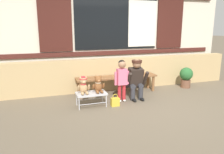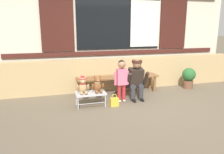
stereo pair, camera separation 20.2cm
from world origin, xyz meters
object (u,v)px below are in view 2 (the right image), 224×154
at_px(wooden_bench_long, 118,79).
at_px(child_standing, 122,76).
at_px(potted_plant, 189,77).
at_px(teddy_bear_with_hat, 83,85).
at_px(handbag_on_ground, 114,102).
at_px(small_display_bench, 91,94).
at_px(teddy_bear_plain, 98,85).
at_px(adult_crouching, 136,79).

relative_size(wooden_bench_long, child_standing, 2.19).
bearing_deg(potted_plant, teddy_bear_with_hat, -168.29).
relative_size(handbag_on_ground, potted_plant, 0.48).
distance_m(small_display_bench, handbag_on_ground, 0.54).
bearing_deg(handbag_on_ground, potted_plant, 18.25).
height_order(small_display_bench, child_standing, child_standing).
xyz_separation_m(small_display_bench, teddy_bear_plain, (0.16, 0.00, 0.20)).
xyz_separation_m(teddy_bear_with_hat, adult_crouching, (1.27, 0.15, 0.01)).
bearing_deg(wooden_bench_long, adult_crouching, -66.43).
relative_size(teddy_bear_with_hat, teddy_bear_plain, 1.00).
distance_m(teddy_bear_with_hat, child_standing, 0.90).
distance_m(adult_crouching, potted_plant, 1.82).
xyz_separation_m(wooden_bench_long, potted_plant, (2.01, -0.12, -0.05)).
height_order(wooden_bench_long, child_standing, child_standing).
height_order(teddy_bear_plain, potted_plant, teddy_bear_plain).
bearing_deg(child_standing, small_display_bench, -173.38).
xyz_separation_m(teddy_bear_with_hat, child_standing, (0.89, 0.08, 0.12)).
xyz_separation_m(small_display_bench, adult_crouching, (1.11, 0.16, 0.21)).
height_order(child_standing, adult_crouching, child_standing).
bearing_deg(small_display_bench, wooden_bench_long, 41.41).
bearing_deg(handbag_on_ground, teddy_bear_plain, 154.65).
bearing_deg(child_standing, teddy_bear_with_hat, -174.70).
height_order(teddy_bear_with_hat, potted_plant, teddy_bear_with_hat).
bearing_deg(handbag_on_ground, small_display_bench, 162.51).
xyz_separation_m(wooden_bench_long, handbag_on_ground, (-0.36, -0.90, -0.28)).
relative_size(small_display_bench, handbag_on_ground, 2.35).
bearing_deg(wooden_bench_long, teddy_bear_plain, -132.67).
height_order(teddy_bear_plain, child_standing, child_standing).
bearing_deg(teddy_bear_plain, handbag_on_ground, -25.35).
bearing_deg(teddy_bear_with_hat, wooden_bench_long, 36.50).
height_order(teddy_bear_with_hat, child_standing, child_standing).
distance_m(teddy_bear_plain, potted_plant, 2.77).
bearing_deg(child_standing, adult_crouching, 10.53).
xyz_separation_m(wooden_bench_long, teddy_bear_with_hat, (-1.01, -0.75, 0.10)).
relative_size(adult_crouching, potted_plant, 1.67).
relative_size(adult_crouching, handbag_on_ground, 3.49).
relative_size(teddy_bear_plain, adult_crouching, 0.38).
xyz_separation_m(wooden_bench_long, child_standing, (-0.12, -0.66, 0.22)).
bearing_deg(potted_plant, wooden_bench_long, 176.54).
relative_size(teddy_bear_with_hat, adult_crouching, 0.38).
relative_size(small_display_bench, adult_crouching, 0.67).
bearing_deg(teddy_bear_plain, adult_crouching, 9.22).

